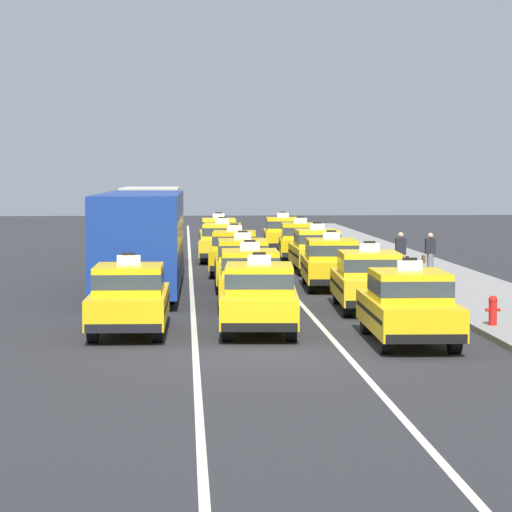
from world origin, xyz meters
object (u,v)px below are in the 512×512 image
taxi_center_sixth (219,234)px  taxi_right_sixth (283,233)px  box_truck_left_third (152,223)px  pedestrian_near_crosswalk (430,255)px  taxi_center_nearest (259,296)px  taxi_right_third (331,262)px  bus_left_second (142,236)px  taxi_right_nearest (409,305)px  taxi_center_second (250,277)px  fire_hydrant (493,309)px  taxi_center_third (242,263)px  taxi_left_nearest (129,297)px  taxi_right_second (369,279)px  pedestrian_mid_block (401,255)px  taxi_center_fourth (234,252)px  taxi_right_fourth (317,250)px  taxi_right_fifth (300,241)px  taxi_center_fifth (222,242)px

taxi_center_sixth → taxi_right_sixth: (3.20, 0.87, 0.00)m
box_truck_left_third → pedestrian_near_crosswalk: bearing=-36.1°
taxi_center_nearest → taxi_right_third: 10.84m
bus_left_second → taxi_right_nearest: bearing=-61.1°
taxi_center_second → pedestrian_near_crosswalk: (6.95, 8.02, 0.05)m
fire_hydrant → taxi_center_sixth: bearing=101.7°
taxi_center_sixth → taxi_right_nearest: 30.30m
taxi_center_second → fire_hydrant: 7.73m
taxi_center_third → taxi_right_third: (2.96, 0.02, 0.00)m
taxi_right_sixth → taxi_center_third: bearing=-99.0°
taxi_left_nearest → taxi_center_second: bearing=58.0°
taxi_left_nearest → taxi_right_second: 7.78m
bus_left_second → taxi_right_third: (6.25, 0.74, -0.94)m
taxi_center_sixth → box_truck_left_third: bearing=-111.8°
taxi_right_third → pedestrian_mid_block: (2.79, 2.29, 0.08)m
taxi_right_nearest → pedestrian_near_crosswalk: size_ratio=2.93×
box_truck_left_third → taxi_right_third: (6.25, -10.16, -0.90)m
taxi_right_nearest → fire_hydrant: bearing=37.3°
taxi_center_third → taxi_center_fourth: size_ratio=0.98×
fire_hydrant → bus_left_second: bearing=132.2°
taxi_right_third → pedestrian_mid_block: taxi_right_third is taller
taxi_center_second → taxi_center_sixth: 22.98m
bus_left_second → pedestrian_near_crosswalk: 10.80m
bus_left_second → taxi_right_nearest: size_ratio=2.44×
pedestrian_mid_block → box_truck_left_third: bearing=139.0°
taxi_right_fourth → taxi_right_nearest: bearing=-90.2°
pedestrian_mid_block → fire_hydrant: (-0.16, -12.83, -0.41)m
taxi_center_second → taxi_right_second: same height
taxi_left_nearest → taxi_right_third: same height
taxi_center_sixth → taxi_right_second: 24.06m
taxi_center_fourth → taxi_right_nearest: same height
taxi_right_third → taxi_right_fifth: same height
taxi_right_nearest → fire_hydrant: 3.10m
taxi_right_nearest → pedestrian_mid_block: taxi_right_nearest is taller
taxi_right_fourth → pedestrian_near_crosswalk: bearing=-44.5°
taxi_center_fifth → bus_left_second: bearing=-103.4°
taxi_center_sixth → taxi_right_fifth: same height
pedestrian_near_crosswalk → taxi_right_fourth: bearing=135.5°
taxi_right_nearest → taxi_center_fourth: bearing=100.1°
taxi_center_nearest → taxi_right_fifth: 22.77m
taxi_right_fourth → pedestrian_mid_block: bearing=-58.1°
box_truck_left_third → taxi_right_fifth: size_ratio=1.50×
taxi_left_nearest → taxi_center_sixth: (2.97, 28.08, 0.00)m
taxi_center_third → taxi_right_fifth: bearing=75.5°
taxi_center_third → taxi_left_nearest: bearing=-107.4°
pedestrian_near_crosswalk → fire_hydrant: pedestrian_near_crosswalk is taller
taxi_center_fourth → taxi_center_sixth: same height
taxi_center_fourth → taxi_center_sixth: size_ratio=1.02×
taxi_center_third → taxi_right_second: size_ratio=0.99×
taxi_left_nearest → pedestrian_near_crosswalk: 16.58m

